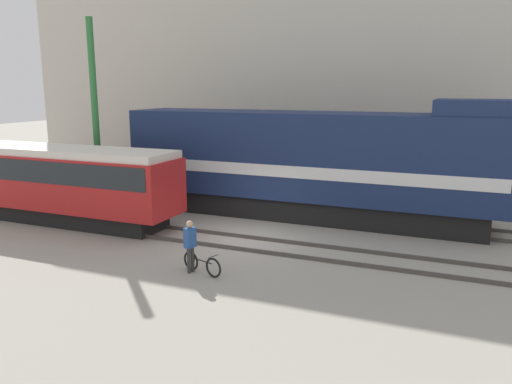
{
  "coord_description": "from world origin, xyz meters",
  "views": [
    {
      "loc": [
        7.4,
        -16.82,
        5.73
      ],
      "look_at": [
        0.3,
        0.37,
        1.8
      ],
      "focal_mm": 35.0,
      "sensor_mm": 36.0,
      "label": 1
    }
  ],
  "objects_px": {
    "streetcar": "(54,179)",
    "utility_pole_left": "(95,117)",
    "bicycle": "(202,264)",
    "freight_locomotive": "(309,163)",
    "person": "(190,241)"
  },
  "relations": [
    {
      "from": "freight_locomotive",
      "to": "person",
      "type": "distance_m",
      "value": 8.16
    },
    {
      "from": "streetcar",
      "to": "utility_pole_left",
      "type": "distance_m",
      "value": 3.48
    },
    {
      "from": "streetcar",
      "to": "person",
      "type": "bearing_deg",
      "value": -20.77
    },
    {
      "from": "streetcar",
      "to": "bicycle",
      "type": "relative_size",
      "value": 7.43
    },
    {
      "from": "bicycle",
      "to": "person",
      "type": "bearing_deg",
      "value": -175.01
    },
    {
      "from": "utility_pole_left",
      "to": "bicycle",
      "type": "bearing_deg",
      "value": -33.25
    },
    {
      "from": "streetcar",
      "to": "utility_pole_left",
      "type": "relative_size",
      "value": 1.33
    },
    {
      "from": "freight_locomotive",
      "to": "person",
      "type": "height_order",
      "value": "freight_locomotive"
    },
    {
      "from": "freight_locomotive",
      "to": "streetcar",
      "type": "height_order",
      "value": "freight_locomotive"
    },
    {
      "from": "freight_locomotive",
      "to": "person",
      "type": "xyz_separation_m",
      "value": [
        -1.48,
        -7.89,
        -1.44
      ]
    },
    {
      "from": "streetcar",
      "to": "utility_pole_left",
      "type": "bearing_deg",
      "value": 78.15
    },
    {
      "from": "streetcar",
      "to": "freight_locomotive",
      "type": "bearing_deg",
      "value": 24.88
    },
    {
      "from": "freight_locomotive",
      "to": "utility_pole_left",
      "type": "distance_m",
      "value": 10.01
    },
    {
      "from": "utility_pole_left",
      "to": "freight_locomotive",
      "type": "bearing_deg",
      "value": 13.7
    },
    {
      "from": "streetcar",
      "to": "utility_pole_left",
      "type": "xyz_separation_m",
      "value": [
        0.49,
        2.33,
        2.54
      ]
    }
  ]
}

